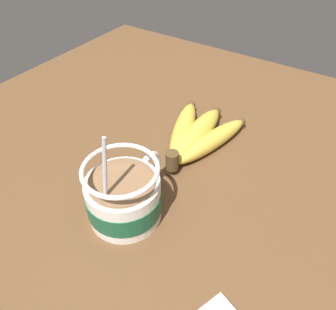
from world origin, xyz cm
name	(u,v)px	position (x,y,z in cm)	size (l,w,h in cm)	color
table	(171,189)	(0.00, 0.00, 1.35)	(95.00, 95.00, 2.70)	brown
coffee_mug	(124,197)	(-8.23, 1.85, 6.22)	(13.07, 9.85, 14.53)	white
banana_bunch	(197,134)	(10.46, 1.62, 4.42)	(18.26, 13.19, 4.08)	#4C381E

